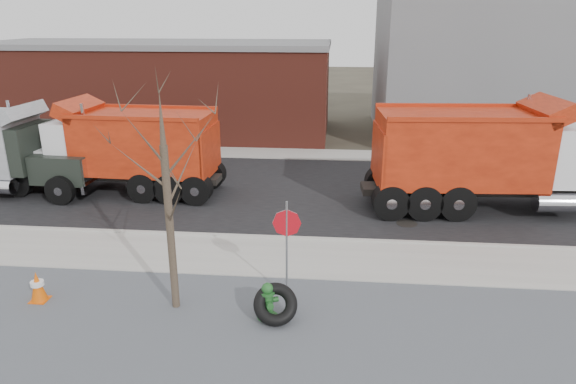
# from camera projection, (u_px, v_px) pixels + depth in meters

# --- Properties ---
(ground) EXTENTS (120.00, 120.00, 0.00)m
(ground) POSITION_uv_depth(u_px,v_px,m) (314.00, 263.00, 14.54)
(ground) COLOR #383328
(ground) RESTS_ON ground
(gravel_verge) EXTENTS (60.00, 5.00, 0.03)m
(gravel_verge) POSITION_uv_depth(u_px,v_px,m) (307.00, 335.00, 11.23)
(gravel_verge) COLOR slate
(gravel_verge) RESTS_ON ground
(sidewalk) EXTENTS (60.00, 2.50, 0.06)m
(sidewalk) POSITION_uv_depth(u_px,v_px,m) (314.00, 259.00, 14.76)
(sidewalk) COLOR #9E9B93
(sidewalk) RESTS_ON ground
(curb) EXTENTS (60.00, 0.15, 0.11)m
(curb) POSITION_uv_depth(u_px,v_px,m) (316.00, 239.00, 15.98)
(curb) COLOR #9E9B93
(curb) RESTS_ON ground
(road) EXTENTS (60.00, 9.40, 0.02)m
(road) POSITION_uv_depth(u_px,v_px,m) (321.00, 191.00, 20.47)
(road) COLOR black
(road) RESTS_ON ground
(far_sidewalk) EXTENTS (60.00, 2.00, 0.06)m
(far_sidewalk) POSITION_uv_depth(u_px,v_px,m) (324.00, 155.00, 25.83)
(far_sidewalk) COLOR #9E9B93
(far_sidewalk) RESTS_ON ground
(building_grey) EXTENTS (12.00, 10.00, 8.00)m
(building_grey) POSITION_uv_depth(u_px,v_px,m) (485.00, 65.00, 29.41)
(building_grey) COLOR slate
(building_grey) RESTS_ON ground
(building_brick) EXTENTS (20.20, 8.20, 5.30)m
(building_brick) POSITION_uv_depth(u_px,v_px,m) (159.00, 87.00, 30.55)
(building_brick) COLOR maroon
(building_brick) RESTS_ON ground
(bare_tree) EXTENTS (3.20, 3.20, 5.20)m
(bare_tree) POSITION_uv_depth(u_px,v_px,m) (166.00, 176.00, 11.29)
(bare_tree) COLOR #382D23
(bare_tree) RESTS_ON ground
(fire_hydrant) EXTENTS (0.52, 0.51, 0.92)m
(fire_hydrant) POSITION_uv_depth(u_px,v_px,m) (268.00, 302.00, 11.76)
(fire_hydrant) COLOR #2B6928
(fire_hydrant) RESTS_ON ground
(truck_tire) EXTENTS (1.14, 1.06, 0.91)m
(truck_tire) POSITION_uv_depth(u_px,v_px,m) (275.00, 304.00, 11.64)
(truck_tire) COLOR black
(truck_tire) RESTS_ON ground
(stop_sign) EXTENTS (0.69, 0.06, 2.53)m
(stop_sign) POSITION_uv_depth(u_px,v_px,m) (287.00, 233.00, 12.25)
(stop_sign) COLOR gray
(stop_sign) RESTS_ON ground
(traffic_cone_far) EXTENTS (0.41, 0.41, 0.80)m
(traffic_cone_far) POSITION_uv_depth(u_px,v_px,m) (38.00, 287.00, 12.49)
(traffic_cone_far) COLOR #E15507
(traffic_cone_far) RESTS_ON ground
(dump_truck_red_a) EXTENTS (10.06, 3.31, 3.98)m
(dump_truck_red_a) POSITION_uv_depth(u_px,v_px,m) (497.00, 155.00, 18.01)
(dump_truck_red_a) COLOR black
(dump_truck_red_a) RESTS_ON ground
(dump_truck_red_b) EXTENTS (8.65, 2.84, 3.63)m
(dump_truck_red_b) POSITION_uv_depth(u_px,v_px,m) (119.00, 147.00, 19.86)
(dump_truck_red_b) COLOR black
(dump_truck_red_b) RESTS_ON ground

